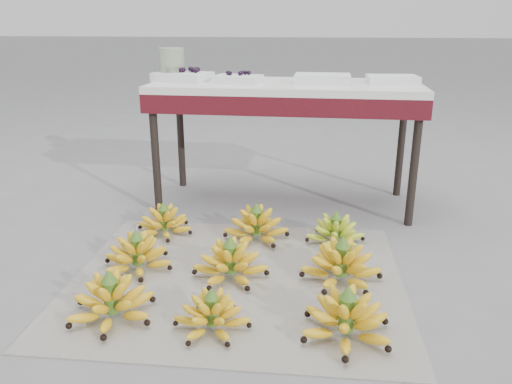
# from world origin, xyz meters

# --- Properties ---
(ground) EXTENTS (60.00, 60.00, 0.00)m
(ground) POSITION_xyz_m (0.00, 0.00, 0.00)
(ground) COLOR slate
(ground) RESTS_ON ground
(newspaper_mat) EXTENTS (1.29, 1.09, 0.01)m
(newspaper_mat) POSITION_xyz_m (-0.05, 0.01, 0.00)
(newspaper_mat) COLOR silver
(newspaper_mat) RESTS_ON ground
(bunch_front_left) EXTENTS (0.38, 0.38, 0.18)m
(bunch_front_left) POSITION_xyz_m (-0.41, -0.31, 0.07)
(bunch_front_left) COLOR gold
(bunch_front_left) RESTS_ON newspaper_mat
(bunch_front_center) EXTENTS (0.26, 0.26, 0.15)m
(bunch_front_center) POSITION_xyz_m (-0.07, -0.33, 0.06)
(bunch_front_center) COLOR gold
(bunch_front_center) RESTS_ON newspaper_mat
(bunch_front_right) EXTENTS (0.34, 0.34, 0.18)m
(bunch_front_right) POSITION_xyz_m (0.35, -0.31, 0.07)
(bunch_front_right) COLOR gold
(bunch_front_right) RESTS_ON newspaper_mat
(bunch_mid_left) EXTENTS (0.33, 0.33, 0.17)m
(bunch_mid_left) POSITION_xyz_m (-0.45, 0.04, 0.06)
(bunch_mid_left) COLOR gold
(bunch_mid_left) RESTS_ON newspaper_mat
(bunch_mid_center) EXTENTS (0.29, 0.29, 0.17)m
(bunch_mid_center) POSITION_xyz_m (-0.08, 0.02, 0.06)
(bunch_mid_center) COLOR gold
(bunch_mid_center) RESTS_ON newspaper_mat
(bunch_mid_right) EXTENTS (0.34, 0.34, 0.18)m
(bunch_mid_right) POSITION_xyz_m (0.34, 0.05, 0.07)
(bunch_mid_right) COLOR gold
(bunch_mid_right) RESTS_ON newspaper_mat
(bunch_back_left) EXTENTS (0.30, 0.30, 0.16)m
(bunch_back_left) POSITION_xyz_m (-0.46, 0.38, 0.06)
(bunch_back_left) COLOR gold
(bunch_back_left) RESTS_ON newspaper_mat
(bunch_back_center) EXTENTS (0.33, 0.33, 0.17)m
(bunch_back_center) POSITION_xyz_m (-0.03, 0.39, 0.07)
(bunch_back_center) COLOR gold
(bunch_back_center) RESTS_ON newspaper_mat
(bunch_back_right) EXTENTS (0.29, 0.29, 0.15)m
(bunch_back_right) POSITION_xyz_m (0.32, 0.39, 0.06)
(bunch_back_right) COLOR #84BA21
(bunch_back_right) RESTS_ON newspaper_mat
(vendor_table) EXTENTS (1.34, 0.54, 0.64)m
(vendor_table) POSITION_xyz_m (0.05, 0.89, 0.57)
(vendor_table) COLOR black
(vendor_table) RESTS_ON ground
(tray_far_left) EXTENTS (0.31, 0.26, 0.07)m
(tray_far_left) POSITION_xyz_m (-0.48, 0.88, 0.67)
(tray_far_left) COLOR silver
(tray_far_left) RESTS_ON vendor_table
(tray_left) EXTENTS (0.25, 0.19, 0.06)m
(tray_left) POSITION_xyz_m (-0.19, 0.85, 0.66)
(tray_left) COLOR silver
(tray_left) RESTS_ON vendor_table
(tray_right) EXTENTS (0.27, 0.20, 0.04)m
(tray_right) POSITION_xyz_m (0.23, 0.89, 0.67)
(tray_right) COLOR silver
(tray_right) RESTS_ON vendor_table
(tray_far_right) EXTENTS (0.25, 0.19, 0.04)m
(tray_far_right) POSITION_xyz_m (0.58, 0.92, 0.66)
(tray_far_right) COLOR silver
(tray_far_right) RESTS_ON vendor_table
(glass_jar) EXTENTS (0.17, 0.17, 0.16)m
(glass_jar) POSITION_xyz_m (-0.54, 0.90, 0.73)
(glass_jar) COLOR beige
(glass_jar) RESTS_ON vendor_table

